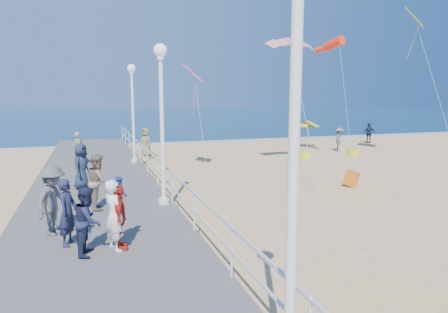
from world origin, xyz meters
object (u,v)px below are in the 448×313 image
object	(u,v)px
spectator_3	(119,218)
beach_walker_c	(146,143)
box_kite	(351,180)
woman_holding_toddler	(114,215)
beach_chair_right	(352,153)
spectator_1	(98,182)
spectator_4	(81,166)
beach_umbrella	(308,123)
spectator_0	(68,212)
spectator_6	(79,149)
toddler_held	(119,195)
beach_walker_a	(339,140)
beach_walker_b	(369,133)
spectator_2	(53,200)
lamp_post_far	(133,103)
lamp_post_near	(294,129)
lamp_post_mid	(162,108)
spectator_7	(88,221)
beach_chair_left	(305,155)

from	to	relation	value
spectator_3	beach_walker_c	world-z (taller)	spectator_3
spectator_3	box_kite	distance (m)	11.79
woman_holding_toddler	beach_chair_right	bearing A→B (deg)	-75.63
spectator_1	box_kite	xyz separation A→B (m)	(10.85, 1.49, -1.00)
spectator_4	beach_umbrella	world-z (taller)	spectator_4
spectator_0	beach_walker_c	distance (m)	17.03
woman_holding_toddler	spectator_6	size ratio (longest dim) A/B	0.97
woman_holding_toddler	toddler_held	size ratio (longest dim) A/B	1.88
beach_walker_a	beach_walker_b	distance (m)	6.61
spectator_3	beach_chair_right	bearing A→B (deg)	-48.78
beach_walker_c	box_kite	xyz separation A→B (m)	(7.52, -11.89, -0.66)
spectator_2	spectator_3	xyz separation A→B (m)	(1.56, -1.64, -0.14)
toddler_held	box_kite	world-z (taller)	toddler_held
lamp_post_far	beach_walker_a	xyz separation A→B (m)	(14.97, 2.54, -2.78)
spectator_2	spectator_4	distance (m)	5.40
spectator_3	spectator_6	xyz separation A→B (m)	(-1.12, 12.77, 0.10)
beach_walker_a	lamp_post_near	bearing A→B (deg)	-179.89
lamp_post_near	lamp_post_far	xyz separation A→B (m)	(0.00, 18.00, 0.00)
lamp_post_near	toddler_held	xyz separation A→B (m)	(-1.69, 5.40, -1.96)
woman_holding_toddler	beach_walker_b	xyz separation A→B (m)	(22.33, 18.93, -0.38)
woman_holding_toddler	spectator_3	distance (m)	0.13
spectator_2	beach_walker_a	xyz separation A→B (m)	(18.26, 13.63, -0.45)
spectator_0	spectator_2	bearing A→B (deg)	44.67
spectator_0	box_kite	xyz separation A→B (m)	(11.65, 4.63, -0.93)
spectator_4	toddler_held	bearing A→B (deg)	-145.55
lamp_post_mid	spectator_0	size ratio (longest dim) A/B	3.19
beach_walker_b	beach_walker_a	bearing A→B (deg)	46.91
lamp_post_mid	spectator_7	bearing A→B (deg)	-122.73
lamp_post_mid	beach_walker_b	world-z (taller)	lamp_post_mid
spectator_2	beach_walker_a	distance (m)	22.79
spectator_2	beach_walker_c	world-z (taller)	spectator_2
spectator_2	beach_chair_right	bearing A→B (deg)	-25.63
spectator_0	spectator_1	world-z (taller)	spectator_1
lamp_post_near	beach_chair_right	size ratio (longest dim) A/B	9.67
beach_walker_a	beach_chair_left	world-z (taller)	beach_walker_a
beach_walker_a	beach_umbrella	size ratio (longest dim) A/B	0.82
toddler_held	spectator_0	distance (m)	1.41
toddler_held	beach_walker_b	size ratio (longest dim) A/B	0.52
beach_walker_a	beach_umbrella	distance (m)	3.00
spectator_3	beach_chair_right	world-z (taller)	spectator_3
beach_walker_b	beach_umbrella	distance (m)	6.79
lamp_post_mid	woman_holding_toddler	size ratio (longest dim) A/B	3.10
spectator_0	spectator_3	size ratio (longest dim) A/B	1.06
beach_chair_left	beach_chair_right	world-z (taller)	same
box_kite	beach_chair_right	world-z (taller)	box_kite
spectator_0	spectator_7	distance (m)	0.88
lamp_post_mid	spectator_1	bearing A→B (deg)	177.15
spectator_4	beach_walker_b	xyz separation A→B (m)	(23.16, 11.91, -0.42)
beach_chair_right	beach_walker_b	bearing A→B (deg)	44.42
beach_chair_right	lamp_post_mid	bearing A→B (deg)	-147.27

